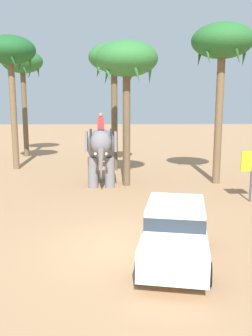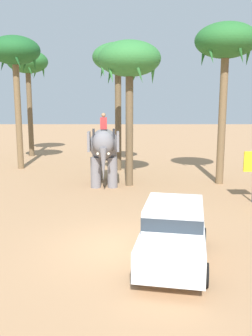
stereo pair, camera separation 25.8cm
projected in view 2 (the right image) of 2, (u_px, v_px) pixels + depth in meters
name	position (u px, v px, depth m)	size (l,w,h in m)	color
ground_plane	(122.00, 248.00, 11.27)	(120.00, 120.00, 0.00)	tan
car_sedan_foreground	(172.00, 230.00, 10.20)	(2.43, 4.34, 1.70)	white
elephant_with_mahout	(102.00, 148.00, 19.45)	(1.71, 3.90, 3.88)	slate
palm_tree_behind_elephant	(224.00, 46.00, 18.77)	(3.20, 3.20, 8.44)	brown
palm_tree_near_hut	(116.00, 61.00, 22.71)	(3.20, 3.20, 8.05)	brown
palm_tree_left_of_road	(13.00, 55.00, 23.14)	(3.20, 3.20, 8.54)	brown
palm_tree_far_back	(128.00, 63.00, 18.49)	(3.20, 3.20, 7.49)	brown
palm_tree_leaning_seaward	(26.00, 65.00, 28.71)	(3.20, 3.20, 8.42)	brown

